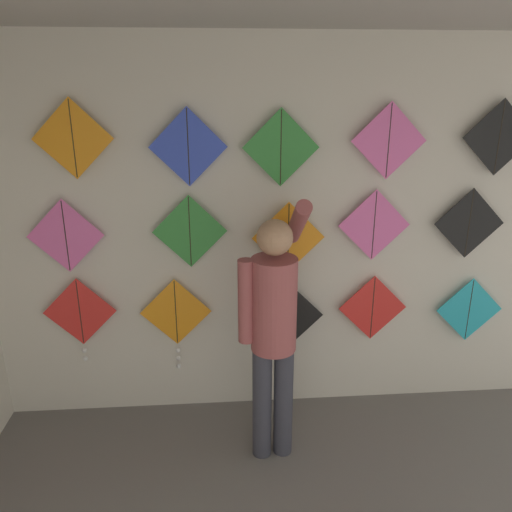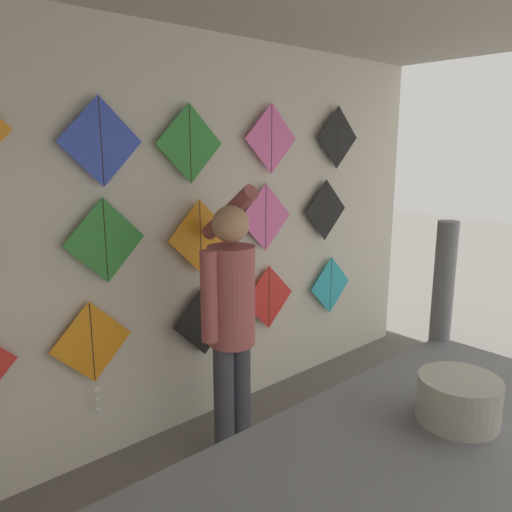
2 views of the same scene
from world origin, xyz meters
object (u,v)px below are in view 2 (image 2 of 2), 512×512
at_px(cardboard_box, 440,509).
at_px(kite_4, 331,285).
at_px(kite_1, 93,348).
at_px(kite_13, 271,139).
at_px(kite_3, 269,297).
at_px(kite_2, 204,320).
at_px(kite_9, 326,210).
at_px(kite_7, 200,237).
at_px(kite_8, 266,217).
at_px(kite_11, 101,142).
at_px(kite_14, 338,137).
at_px(kite_6, 105,241).
at_px(shopkeeper, 230,314).
at_px(kite_12, 190,144).

xyz_separation_m(cardboard_box, kite_4, (1.18, 1.78, 0.64)).
bearing_deg(kite_4, kite_1, -179.97).
bearing_deg(kite_13, kite_3, 180.00).
bearing_deg(kite_4, kite_2, 180.00).
bearing_deg(kite_9, kite_3, 180.00).
height_order(cardboard_box, kite_7, kite_7).
bearing_deg(kite_7, cardboard_box, -81.63).
height_order(kite_8, kite_11, kite_11).
relative_size(kite_7, kite_14, 1.00).
xyz_separation_m(kite_1, kite_2, (0.85, 0.00, -0.02)).
bearing_deg(kite_3, kite_6, 180.00).
relative_size(kite_3, kite_8, 1.00).
relative_size(kite_3, kite_9, 1.00).
height_order(kite_1, kite_7, kite_7).
bearing_deg(kite_7, kite_4, 0.00).
relative_size(kite_1, kite_11, 1.39).
distance_m(kite_4, kite_6, 2.26).
bearing_deg(kite_2, kite_1, -179.93).
bearing_deg(kite_11, kite_9, 0.00).
distance_m(kite_6, kite_14, 2.27).
height_order(kite_2, kite_7, kite_7).
height_order(kite_2, kite_4, same).
xyz_separation_m(kite_3, kite_13, (0.02, 0.00, 1.26)).
bearing_deg(kite_7, kite_1, -179.93).
relative_size(kite_9, kite_13, 1.00).
bearing_deg(kite_13, kite_14, 0.00).
xyz_separation_m(shopkeeper, kite_2, (0.18, 0.53, -0.23)).
bearing_deg(kite_11, kite_1, -179.57).
distance_m(kite_8, kite_9, 0.72).
xyz_separation_m(kite_6, kite_14, (2.18, 0.00, 0.64)).
xyz_separation_m(kite_6, kite_7, (0.70, 0.00, -0.06)).
bearing_deg(kite_1, kite_3, 0.04).
bearing_deg(kite_9, kite_6, 180.00).
distance_m(kite_8, kite_13, 0.60).
xyz_separation_m(kite_9, kite_11, (-2.03, 0.00, 0.57)).
distance_m(kite_1, kite_6, 0.68).
xyz_separation_m(kite_4, kite_12, (-1.51, 0.00, 1.27)).
bearing_deg(kite_6, kite_4, 0.00).
xyz_separation_m(kite_4, kite_7, (-1.44, 0.00, 0.63)).
xyz_separation_m(kite_7, kite_14, (1.47, 0.00, 0.70)).
bearing_deg(cardboard_box, kite_3, 77.15).
distance_m(kite_7, kite_12, 0.64).
height_order(kite_2, kite_13, kite_13).
relative_size(kite_7, kite_8, 1.00).
height_order(kite_8, kite_12, kite_12).
xyz_separation_m(kite_4, kite_13, (-0.76, 0.00, 1.30)).
bearing_deg(kite_2, kite_12, 180.00).
height_order(kite_3, kite_14, kite_14).
bearing_deg(kite_11, kite_6, 180.00).
bearing_deg(shopkeeper, kite_6, 131.05).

